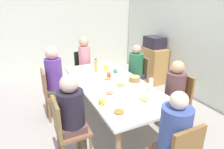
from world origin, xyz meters
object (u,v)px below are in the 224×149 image
(chair_1, at_px, (177,98))
(chair_3, at_px, (139,75))
(person_1, at_px, (174,89))
(chair_5, at_px, (51,91))
(side_cabinet, at_px, (152,65))
(plate_0, at_px, (108,79))
(cup_2, at_px, (106,67))
(chair_0, at_px, (66,128))
(person_4, at_px, (173,134))
(person_3, at_px, (135,67))
(bottle_0, at_px, (151,84))
(cup_1, at_px, (115,71))
(chair_2, at_px, (84,68))
(cup_3, at_px, (102,102))
(microwave, at_px, (154,42))
(plate_4, at_px, (121,85))
(plate_5, at_px, (144,100))
(person_0, at_px, (72,111))
(plate_3, at_px, (107,72))
(dining_table, at_px, (112,87))
(plate_2, at_px, (109,93))
(person_5, at_px, (55,77))
(plate_1, at_px, (119,112))
(bowl_0, at_px, (135,78))
(bottle_1, at_px, (96,66))
(person_2, at_px, (85,60))

(chair_1, bearing_deg, chair_3, 180.00)
(person_1, height_order, chair_5, person_1)
(side_cabinet, bearing_deg, plate_0, -59.04)
(person_1, xyz_separation_m, cup_2, (-1.26, -0.63, 0.07))
(chair_0, distance_m, person_4, 1.27)
(person_1, distance_m, person_3, 1.15)
(cup_2, bearing_deg, person_3, 80.03)
(bottle_0, bearing_deg, person_4, -22.85)
(plate_0, bearing_deg, cup_1, 132.89)
(chair_3, bearing_deg, chair_2, -136.57)
(cup_3, relative_size, microwave, 0.24)
(plate_0, xyz_separation_m, plate_4, (0.31, 0.09, 0.00))
(plate_5, bearing_deg, person_1, 103.12)
(person_0, relative_size, plate_3, 4.64)
(dining_table, distance_m, chair_5, 1.08)
(chair_5, bearing_deg, person_1, 56.19)
(chair_0, xyz_separation_m, plate_2, (-0.22, 0.69, 0.23))
(cup_3, bearing_deg, chair_3, 131.22)
(person_5, relative_size, plate_1, 5.48)
(person_4, height_order, side_cabinet, person_4)
(plate_0, bearing_deg, plate_3, 157.44)
(plate_0, relative_size, bowl_0, 1.05)
(chair_2, bearing_deg, cup_3, -11.46)
(chair_2, bearing_deg, dining_table, 0.00)
(dining_table, bearing_deg, chair_1, 57.55)
(chair_2, distance_m, chair_5, 1.31)
(cup_2, distance_m, side_cabinet, 1.67)
(cup_3, distance_m, bottle_0, 0.82)
(microwave, bearing_deg, cup_1, -61.78)
(person_3, height_order, microwave, microwave)
(chair_5, xyz_separation_m, cup_3, (1.17, 0.47, 0.26))
(dining_table, relative_size, chair_3, 2.55)
(side_cabinet, bearing_deg, chair_0, -56.17)
(chair_1, relative_size, plate_5, 3.80)
(person_1, xyz_separation_m, plate_2, (-0.22, -1.02, 0.04))
(chair_0, xyz_separation_m, person_0, (0.00, 0.09, 0.22))
(person_4, relative_size, side_cabinet, 1.33)
(person_4, xyz_separation_m, cup_3, (-0.84, -0.43, 0.05))
(chair_1, bearing_deg, bottle_1, -142.29)
(plate_0, bearing_deg, person_2, 179.34)
(chair_5, height_order, cup_3, chair_5)
(bottle_0, bearing_deg, bowl_0, -178.29)
(plate_1, xyz_separation_m, cup_1, (-1.27, 0.59, 0.02))
(chair_0, distance_m, person_5, 1.18)
(chair_2, xyz_separation_m, plate_3, (1.04, 0.13, 0.23))
(person_2, relative_size, person_4, 1.05)
(plate_3, bearing_deg, chair_3, 96.05)
(dining_table, bearing_deg, person_0, -54.78)
(chair_5, relative_size, person_5, 0.69)
(person_0, bearing_deg, person_3, 125.25)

